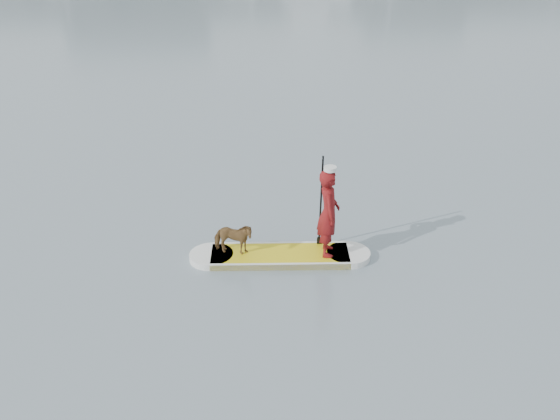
{
  "coord_description": "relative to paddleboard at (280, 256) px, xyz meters",
  "views": [
    {
      "loc": [
        -0.45,
        -11.38,
        6.07
      ],
      "look_at": [
        0.24,
        -1.74,
        1.0
      ],
      "focal_mm": 40.0,
      "sensor_mm": 36.0,
      "label": 1
    }
  ],
  "objects": [
    {
      "name": "paddle",
      "position": [
        0.76,
        0.27,
        0.74
      ],
      "size": [
        0.1,
        0.3,
        2.0
      ],
      "rotation": [
        0.0,
        0.0,
        -0.05
      ],
      "color": "black",
      "rests_on": "ground"
    },
    {
      "name": "paddler",
      "position": [
        0.85,
        -0.04,
        0.87
      ],
      "size": [
        0.43,
        0.62,
        1.63
      ],
      "primitive_type": "imported",
      "rotation": [
        0.0,
        0.0,
        1.5
      ],
      "color": "maroon",
      "rests_on": "paddleboard"
    },
    {
      "name": "ground",
      "position": [
        -0.24,
        1.74,
        -0.06
      ],
      "size": [
        140.0,
        140.0,
        0.0
      ],
      "primitive_type": "plane",
      "color": "slate",
      "rests_on": "ground"
    },
    {
      "name": "dog",
      "position": [
        -0.84,
        0.04,
        0.37
      ],
      "size": [
        0.8,
        0.5,
        0.62
      ],
      "primitive_type": "imported",
      "rotation": [
        0.0,
        0.0,
        1.33
      ],
      "color": "#542E1C",
      "rests_on": "paddleboard"
    },
    {
      "name": "white_cap",
      "position": [
        0.85,
        -0.04,
        1.72
      ],
      "size": [
        0.22,
        0.22,
        0.07
      ],
      "primitive_type": "cylinder",
      "color": "silver",
      "rests_on": "paddler"
    },
    {
      "name": "paddleboard",
      "position": [
        0.0,
        0.0,
        0.0
      ],
      "size": [
        3.3,
        0.93,
        0.12
      ],
      "rotation": [
        0.0,
        0.0,
        -0.05
      ],
      "color": "yellow",
      "rests_on": "ground"
    }
  ]
}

